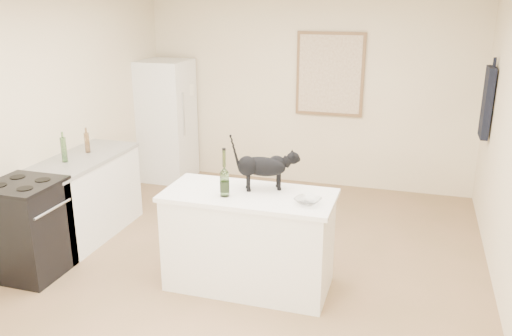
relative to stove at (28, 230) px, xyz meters
The scene contains 18 objects.
floor 2.09m from the stove, 17.10° to the left, with size 5.50×5.50×0.00m, color #926C4D.
wall_back 3.97m from the stove, 59.80° to the left, with size 4.50×4.50×0.00m, color beige.
wall_front 3.02m from the stove, 47.79° to the right, with size 4.50×4.50×0.00m, color beige.
wall_left 1.08m from the stove, 116.57° to the left, with size 5.50×5.50×0.00m, color beige.
island_base 2.09m from the stove, 11.04° to the left, with size 1.44×0.67×0.86m, color white.
island_top 2.13m from the stove, 11.04° to the left, with size 1.50×0.70×0.04m, color white.
left_cabinets 0.90m from the stove, 90.00° to the left, with size 0.60×1.40×0.86m, color white.
left_countertop 1.00m from the stove, 90.00° to the left, with size 0.62×1.44×0.04m, color gray.
stove is the anchor object (origin of this frame).
fridge 2.98m from the stove, 90.00° to the left, with size 0.68×0.68×1.70m, color white.
artwork_frame 4.16m from the stove, 55.87° to the left, with size 0.90×0.03×1.10m, color brown.
artwork_canvas 4.14m from the stove, 55.73° to the left, with size 0.82×0.00×1.02m, color beige.
hanging_garment 5.01m from the stove, 32.62° to the left, with size 0.08×0.34×0.80m, color black.
black_cat 2.29m from the stove, 13.98° to the left, with size 0.54×0.16×0.38m, color black, non-canonical shape.
wine_bottle 2.00m from the stove, ahead, with size 0.08×0.08×0.38m, color #365B24.
glass_bowl 2.65m from the stove, ahead, with size 0.21×0.21×0.05m, color silver.
fridge_paper 3.20m from the stove, 83.59° to the left, with size 0.00×0.12×0.16m, color white.
counter_bottle_cluster 1.05m from the stove, 92.72° to the left, with size 0.08×0.43×0.26m.
Camera 1 is at (1.42, -4.31, 2.53)m, focal length 37.16 mm.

